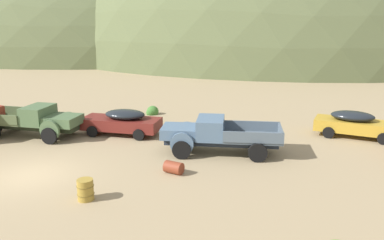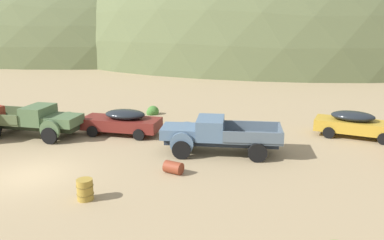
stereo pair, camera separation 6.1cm
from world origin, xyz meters
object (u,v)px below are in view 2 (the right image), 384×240
at_px(truck_chalk_blue, 212,135).
at_px(oil_drum_by_truck, 85,190).
at_px(truck_weathered_green, 38,121).
at_px(car_oxblood, 119,121).
at_px(oil_drum_tipped, 173,167).
at_px(car_mustard, 360,124).

bearing_deg(truck_chalk_blue, oil_drum_by_truck, 53.55).
xyz_separation_m(truck_weathered_green, oil_drum_by_truck, (6.80, -7.11, -0.57)).
distance_m(car_oxblood, oil_drum_tipped, 7.26).
bearing_deg(truck_weathered_green, truck_chalk_blue, -2.37).
distance_m(car_oxblood, truck_chalk_blue, 6.47).
bearing_deg(car_mustard, truck_weathered_green, -155.80).
relative_size(truck_weathered_green, oil_drum_by_truck, 7.20).
distance_m(truck_chalk_blue, car_mustard, 9.29).
relative_size(car_mustard, oil_drum_by_truck, 6.16).
relative_size(truck_weathered_green, oil_drum_tipped, 6.37).
relative_size(truck_weathered_green, car_oxblood, 1.22).
distance_m(truck_weathered_green, car_mustard, 19.11).
bearing_deg(car_oxblood, oil_drum_by_truck, 105.20).
bearing_deg(truck_weathered_green, car_mustard, 12.84).
height_order(car_oxblood, truck_chalk_blue, truck_chalk_blue).
bearing_deg(car_oxblood, car_mustard, -169.28).
bearing_deg(oil_drum_tipped, car_mustard, 40.62).
bearing_deg(truck_chalk_blue, car_oxblood, -25.07).
bearing_deg(oil_drum_by_truck, truck_chalk_blue, 60.19).
distance_m(car_mustard, oil_drum_by_truck, 16.38).
distance_m(car_oxblood, car_mustard, 14.40).
xyz_separation_m(truck_chalk_blue, oil_drum_tipped, (-1.18, -3.23, -0.71)).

